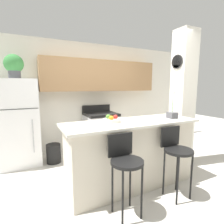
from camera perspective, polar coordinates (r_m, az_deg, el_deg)
ground_plane at (r=2.99m, az=6.20°, el=-22.42°), size 14.00×14.00×0.00m
wall_back at (r=4.33m, az=-5.80°, el=7.84°), size 5.60×0.38×2.55m
pillar_right at (r=3.59m, az=22.04°, el=3.74°), size 0.38×0.32×2.55m
counter_bar at (r=2.77m, az=6.37°, el=-13.27°), size 2.07×0.69×1.01m
refrigerator at (r=3.83m, az=-28.25°, el=-3.12°), size 0.75×0.66×1.67m
stove_range at (r=4.21m, az=-3.60°, el=-6.36°), size 0.73×0.65×1.07m
bar_stool_left at (r=2.13m, az=4.35°, el=-16.03°), size 0.39×0.39×0.97m
bar_stool_right at (r=2.60m, az=20.25°, el=-11.88°), size 0.39×0.39×0.97m
potted_plant_on_fridge at (r=3.79m, az=-29.40°, el=13.16°), size 0.34×0.34×0.45m
orchid_vase at (r=3.01m, az=19.08°, el=0.14°), size 0.13×0.13×0.46m
fruit_bowl at (r=2.54m, az=-0.10°, el=-2.52°), size 0.26×0.26×0.11m
trash_bin at (r=3.81m, az=-18.52°, el=-12.68°), size 0.28×0.28×0.38m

